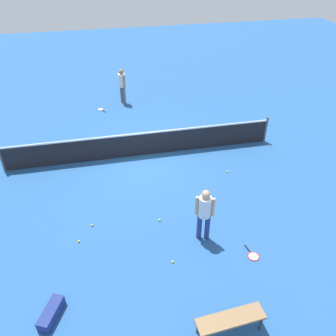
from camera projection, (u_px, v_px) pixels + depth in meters
name	position (u px, v px, depth m)	size (l,w,h in m)	color
ground_plane	(143.00, 155.00, 13.31)	(40.00, 40.00, 0.00)	#265693
court_net	(142.00, 144.00, 13.02)	(10.09, 0.09, 1.07)	#4C4C51
player_near_side	(205.00, 211.00, 9.22)	(0.52, 0.44, 1.70)	navy
player_far_side	(122.00, 83.00, 16.58)	(0.45, 0.51, 1.70)	#595960
tennis_racket_near_player	(253.00, 256.00, 9.26)	(0.36, 0.60, 0.03)	red
tennis_racket_far_player	(101.00, 110.00, 16.51)	(0.45, 0.59, 0.03)	blue
tennis_ball_near_player	(159.00, 220.00, 10.34)	(0.07, 0.07, 0.07)	#C6E033
tennis_ball_by_net	(92.00, 225.00, 10.16)	(0.07, 0.07, 0.07)	#C6E033
tennis_ball_midcourt	(173.00, 262.00, 9.06)	(0.07, 0.07, 0.07)	#C6E033
tennis_ball_baseline	(79.00, 241.00, 9.65)	(0.07, 0.07, 0.07)	#C6E033
tennis_ball_stray_left	(227.00, 171.00, 12.36)	(0.07, 0.07, 0.07)	#C6E033
courtside_bench	(230.00, 320.00, 7.33)	(1.52, 0.50, 0.48)	olive
equipment_bag	(52.00, 312.00, 7.78)	(0.59, 0.84, 0.28)	navy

